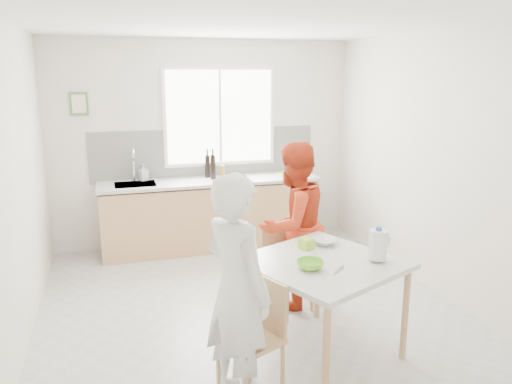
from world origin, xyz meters
TOP-DOWN VIEW (x-y plane):
  - ground at (0.00, 0.00)m, footprint 4.50×4.50m
  - room_shell at (0.00, 0.00)m, footprint 4.50×4.50m
  - window at (0.20, 2.23)m, footprint 1.50×0.06m
  - backsplash at (0.00, 2.24)m, footprint 3.00×0.02m
  - picture_frame at (-1.55, 2.23)m, footprint 0.22×0.03m
  - kitchen_counter at (-0.00, 1.95)m, footprint 2.84×0.64m
  - dining_table at (0.33, -0.88)m, footprint 1.41×1.41m
  - chair_left at (-0.30, -1.16)m, footprint 0.51×0.51m
  - chair_far at (0.32, 0.00)m, footprint 0.52×0.52m
  - person_white at (-0.46, -1.24)m, footprint 0.61×0.71m
  - person_red at (0.43, 0.07)m, footprint 0.98×0.89m
  - bowl_green at (0.17, -1.01)m, footprint 0.28×0.28m
  - bowl_white at (0.50, -0.53)m, footprint 0.28×0.28m
  - milk_jug at (0.74, -1.01)m, footprint 0.20×0.15m
  - green_box at (0.31, -0.59)m, footprint 0.13×0.13m
  - spoon at (0.35, -1.12)m, footprint 0.12×0.12m
  - cutting_board at (1.11, 1.98)m, footprint 0.37×0.28m
  - wine_bottle_a at (0.04, 1.97)m, footprint 0.07×0.07m
  - wine_bottle_b at (-0.00, 2.11)m, footprint 0.07×0.07m
  - jar_amber at (0.18, 2.04)m, footprint 0.06×0.06m
  - soap_bottle at (-0.83, 2.14)m, footprint 0.13×0.13m

SIDE VIEW (x-z plane):
  - ground at x=0.00m, z-range 0.00..0.00m
  - kitchen_counter at x=0.00m, z-range -0.27..1.10m
  - chair_left at x=-0.30m, z-range 0.04..0.88m
  - chair_far at x=0.32m, z-range 0.04..0.89m
  - dining_table at x=0.33m, z-range 0.33..1.15m
  - person_red at x=0.43m, z-range 0.00..1.64m
  - person_white at x=-0.46m, z-range 0.00..1.65m
  - spoon at x=0.35m, z-range 0.83..0.84m
  - bowl_white at x=0.50m, z-range 0.82..0.88m
  - bowl_green at x=0.17m, z-range 0.82..0.89m
  - green_box at x=0.31m, z-range 0.82..0.91m
  - cutting_board at x=1.11m, z-range 0.92..0.93m
  - milk_jug at x=0.74m, z-range 0.83..1.09m
  - jar_amber at x=0.18m, z-range 0.92..1.08m
  - soap_bottle at x=-0.83m, z-range 0.92..1.13m
  - wine_bottle_b at x=0.00m, z-range 0.92..1.22m
  - wine_bottle_a at x=0.04m, z-range 0.92..1.24m
  - backsplash at x=0.00m, z-range 0.90..1.55m
  - room_shell at x=0.00m, z-range -0.61..3.89m
  - window at x=0.20m, z-range 1.05..2.35m
  - picture_frame at x=-1.55m, z-range 1.76..2.04m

